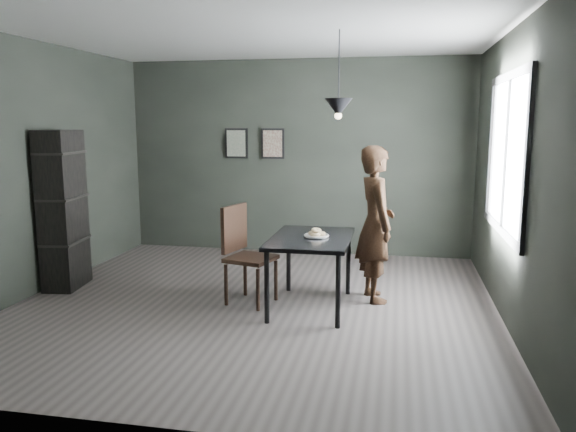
% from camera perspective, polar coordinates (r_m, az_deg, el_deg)
% --- Properties ---
extents(ground, '(5.00, 5.00, 0.00)m').
position_cam_1_polar(ground, '(6.05, -3.39, -8.88)').
color(ground, '#342F2D').
rests_on(ground, ground).
extents(back_wall, '(5.00, 0.10, 2.80)m').
position_cam_1_polar(back_wall, '(8.20, 0.90, 5.96)').
color(back_wall, black).
rests_on(back_wall, ground).
extents(ceiling, '(5.00, 5.00, 0.02)m').
position_cam_1_polar(ceiling, '(5.81, -3.67, 18.33)').
color(ceiling, silver).
rests_on(ceiling, ground).
extents(window_assembly, '(0.04, 1.96, 1.56)m').
position_cam_1_polar(window_assembly, '(5.85, 21.27, 5.86)').
color(window_assembly, white).
rests_on(window_assembly, ground).
extents(cafe_table, '(0.80, 1.20, 0.75)m').
position_cam_1_polar(cafe_table, '(5.75, 2.35, -2.90)').
color(cafe_table, black).
rests_on(cafe_table, ground).
extents(white_plate, '(0.23, 0.23, 0.01)m').
position_cam_1_polar(white_plate, '(5.74, 2.90, -2.06)').
color(white_plate, silver).
rests_on(white_plate, cafe_table).
extents(donut_pile, '(0.18, 0.17, 0.08)m').
position_cam_1_polar(donut_pile, '(5.74, 2.90, -1.73)').
color(donut_pile, beige).
rests_on(donut_pile, white_plate).
extents(woman, '(0.58, 0.71, 1.67)m').
position_cam_1_polar(woman, '(6.06, 8.88, -0.79)').
color(woman, black).
rests_on(woman, ground).
extents(wood_chair, '(0.56, 0.56, 1.04)m').
position_cam_1_polar(wood_chair, '(5.98, -4.56, -3.22)').
color(wood_chair, black).
rests_on(wood_chair, ground).
extents(shelf_unit, '(0.42, 0.65, 1.82)m').
position_cam_1_polar(shelf_unit, '(6.95, -21.90, 0.57)').
color(shelf_unit, black).
rests_on(shelf_unit, ground).
extents(pendant_lamp, '(0.28, 0.28, 0.86)m').
position_cam_1_polar(pendant_lamp, '(5.69, 5.14, 10.92)').
color(pendant_lamp, black).
rests_on(pendant_lamp, ground).
extents(framed_print_left, '(0.34, 0.04, 0.44)m').
position_cam_1_polar(framed_print_left, '(8.37, -5.26, 7.36)').
color(framed_print_left, black).
rests_on(framed_print_left, ground).
extents(framed_print_right, '(0.34, 0.04, 0.44)m').
position_cam_1_polar(framed_print_right, '(8.23, -1.55, 7.36)').
color(framed_print_right, black).
rests_on(framed_print_right, ground).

